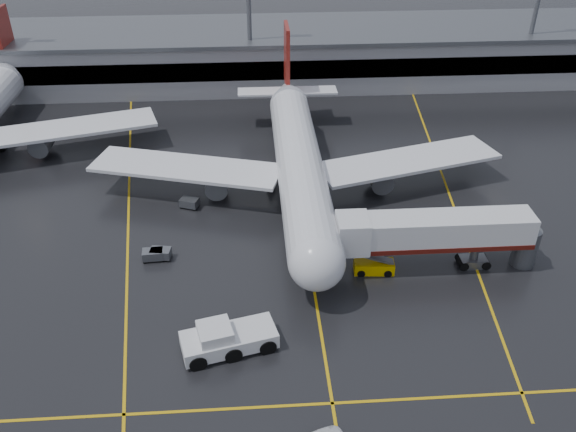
{
  "coord_description": "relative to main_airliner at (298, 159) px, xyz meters",
  "views": [
    {
      "loc": [
        -5.39,
        -52.22,
        36.53
      ],
      "look_at": [
        -2.0,
        -2.0,
        4.0
      ],
      "focal_mm": 37.69,
      "sensor_mm": 36.0,
      "label": 1
    }
  ],
  "objects": [
    {
      "name": "belt_loader",
      "position": [
        6.07,
        -16.02,
        -3.61
      ],
      "size": [
        3.97,
        2.07,
        2.44
      ],
      "color": "#D9A800",
      "rests_on": "ground"
    },
    {
      "name": "light_mast_mid",
      "position": [
        -5.0,
        32.3,
        10.27
      ],
      "size": [
        3.0,
        1.2,
        25.45
      ],
      "color": "#595B60",
      "rests_on": "ground"
    },
    {
      "name": "apron_line_left",
      "position": [
        -20.0,
        0.3,
        -4.2
      ],
      "size": [
        9.99,
        69.35,
        0.02
      ],
      "primitive_type": "cube",
      "rotation": [
        0.0,
        0.0,
        0.14
      ],
      "color": "gold",
      "rests_on": "ground"
    },
    {
      "name": "jet_bridge",
      "position": [
        11.87,
        -15.7,
        -0.28
      ],
      "size": [
        19.9,
        3.4,
        6.05
      ],
      "color": "silver",
      "rests_on": "ground"
    },
    {
      "name": "baggage_cart_a",
      "position": [
        -14.82,
        -12.49,
        -3.58
      ],
      "size": [
        2.17,
        1.58,
        1.12
      ],
      "color": "#595B60",
      "rests_on": "ground"
    },
    {
      "name": "apron_line_centre",
      "position": [
        0.0,
        -9.7,
        -4.2
      ],
      "size": [
        0.25,
        90.0,
        0.02
      ],
      "primitive_type": "cube",
      "color": "gold",
      "rests_on": "ground"
    },
    {
      "name": "apron_line_stop",
      "position": [
        0.0,
        -31.7,
        -4.2
      ],
      "size": [
        60.0,
        0.25,
        0.02
      ],
      "primitive_type": "cube",
      "color": "gold",
      "rests_on": "ground"
    },
    {
      "name": "main_airliner",
      "position": [
        0.0,
        0.0,
        0.0
      ],
      "size": [
        48.8,
        45.6,
        14.1
      ],
      "color": "silver",
      "rests_on": "ground"
    },
    {
      "name": "baggage_cart_c",
      "position": [
        -12.62,
        -2.93,
        -3.58
      ],
      "size": [
        2.34,
        1.95,
        1.12
      ],
      "color": "#595B60",
      "rests_on": "ground"
    },
    {
      "name": "terminal",
      "position": [
        0.0,
        38.23,
        0.11
      ],
      "size": [
        122.0,
        19.0,
        8.6
      ],
      "color": "gray",
      "rests_on": "ground"
    },
    {
      "name": "pushback_tractor",
      "position": [
        -8.02,
        -25.51,
        -3.1
      ],
      "size": [
        8.3,
        4.99,
        2.78
      ],
      "color": "silver",
      "rests_on": "ground"
    },
    {
      "name": "ground",
      "position": [
        0.0,
        -9.7,
        -4.21
      ],
      "size": [
        220.0,
        220.0,
        0.0
      ],
      "primitive_type": "plane",
      "color": "black",
      "rests_on": "ground"
    },
    {
      "name": "baggage_cart_b",
      "position": [
        -15.59,
        -12.64,
        -3.58
      ],
      "size": [
        2.08,
        1.42,
        1.12
      ],
      "color": "#595B60",
      "rests_on": "ground"
    },
    {
      "name": "apron_line_right",
      "position": [
        18.0,
        0.3,
        -4.2
      ],
      "size": [
        7.57,
        69.64,
        0.02
      ],
      "primitive_type": "cube",
      "rotation": [
        0.0,
        0.0,
        -0.1
      ],
      "color": "gold",
      "rests_on": "ground"
    }
  ]
}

